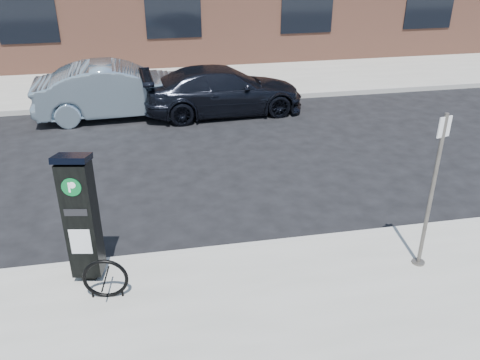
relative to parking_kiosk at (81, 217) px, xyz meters
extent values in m
plane|color=black|center=(2.28, 0.40, -1.22)|extent=(120.00, 120.00, 0.00)
cube|color=gray|center=(2.28, 14.40, -1.14)|extent=(60.00, 12.00, 0.15)
cube|color=#9E9B93|center=(2.28, 0.38, -1.14)|extent=(60.00, 0.12, 0.16)
cube|color=#9E9B93|center=(2.28, 8.42, -1.14)|extent=(60.00, 0.12, 0.16)
cube|color=black|center=(0.00, 0.00, -1.01)|extent=(0.25, 0.25, 0.11)
cube|color=black|center=(0.00, 0.00, -0.04)|extent=(0.50, 0.45, 1.85)
cube|color=black|center=(0.00, 0.00, 0.93)|extent=(0.55, 0.50, 0.17)
cylinder|color=#075523|center=(-0.03, -0.19, 0.58)|extent=(0.27, 0.07, 0.27)
cube|color=white|center=(-0.03, -0.19, 0.58)|extent=(0.10, 0.03, 0.15)
cube|color=silver|center=(-0.03, -0.19, -0.31)|extent=(0.30, 0.06, 0.41)
cube|color=black|center=(-0.03, -0.19, 0.18)|extent=(0.32, 0.07, 0.11)
cylinder|color=#56524C|center=(5.14, -0.64, -1.05)|extent=(0.20, 0.20, 0.03)
cylinder|color=#56524C|center=(5.14, -0.64, 0.20)|extent=(0.06, 0.06, 2.53)
cube|color=silver|center=(5.14, -0.64, 1.26)|extent=(0.22, 0.08, 0.30)
torus|color=black|center=(0.28, -0.54, -0.75)|extent=(0.66, 0.14, 0.65)
cylinder|color=black|center=(0.07, -0.52, -1.00)|extent=(0.03, 0.03, 0.13)
cylinder|color=black|center=(0.49, -0.57, -1.00)|extent=(0.03, 0.03, 0.13)
imported|color=#8EA5B4|center=(0.30, 7.80, -0.45)|extent=(4.72, 1.88, 1.53)
imported|color=black|center=(3.28, 7.50, -0.54)|extent=(4.75, 2.13, 1.35)
camera|label=1|loc=(1.08, -6.64, 3.81)|focal=38.00mm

